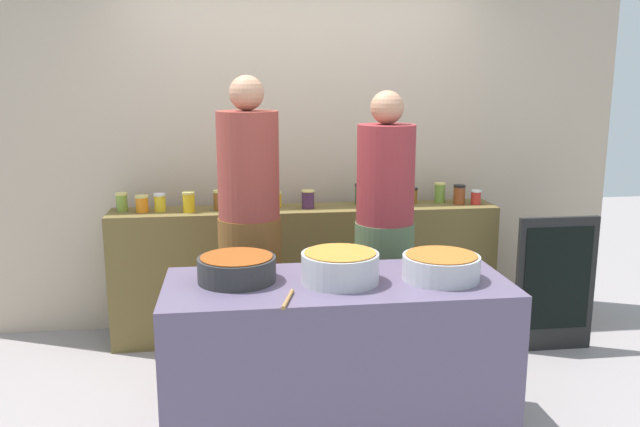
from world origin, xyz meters
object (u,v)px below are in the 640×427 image
object	(u,v)px
preserve_jar_6	(275,199)
preserve_jar_1	(142,204)
preserve_jar_5	(239,200)
wooden_spoon	(288,299)
cooking_pot_left	(237,269)
cooking_pot_right	(441,267)
preserve_jar_3	(189,202)
preserve_jar_9	(379,198)
preserve_jar_8	(361,194)
preserve_jar_13	(476,197)
preserve_jar_4	(219,200)
cooking_pot_center	(340,267)
preserve_jar_10	(412,196)
preserve_jar_12	(459,194)
preserve_jar_0	(122,202)
preserve_jar_2	(160,202)
chalkboard_sign	(555,284)
preserve_jar_7	(308,199)
cook_with_tongs	(250,247)
cook_in_cap	(384,249)
preserve_jar_11	(440,193)

from	to	relation	value
preserve_jar_6	preserve_jar_1	bearing A→B (deg)	-176.14
preserve_jar_1	preserve_jar_5	distance (m)	0.65
preserve_jar_1	wooden_spoon	bearing A→B (deg)	-62.84
cooking_pot_left	cooking_pot_right	world-z (taller)	same
preserve_jar_3	wooden_spoon	bearing A→B (deg)	-71.66
preserve_jar_5	cooking_pot_left	distance (m)	1.32
preserve_jar_9	wooden_spoon	size ratio (longest dim) A/B	0.44
preserve_jar_8	preserve_jar_9	distance (m)	0.13
cooking_pot_right	preserve_jar_13	bearing A→B (deg)	63.13
preserve_jar_4	cooking_pot_center	world-z (taller)	preserve_jar_4
preserve_jar_6	preserve_jar_8	size ratio (longest dim) A/B	0.72
preserve_jar_6	preserve_jar_10	bearing A→B (deg)	0.29
preserve_jar_6	preserve_jar_12	size ratio (longest dim) A/B	0.78
preserve_jar_0	preserve_jar_3	xyz separation A→B (m)	(0.45, -0.10, 0.01)
preserve_jar_8	cooking_pot_right	xyz separation A→B (m)	(0.11, -1.50, -0.11)
preserve_jar_9	wooden_spoon	world-z (taller)	preserve_jar_9
preserve_jar_2	preserve_jar_13	xyz separation A→B (m)	(2.22, -0.05, -0.01)
chalkboard_sign	cooking_pot_center	bearing A→B (deg)	-150.57
preserve_jar_7	chalkboard_sign	bearing A→B (deg)	-16.46
preserve_jar_5	cooking_pot_left	bearing A→B (deg)	-91.23
preserve_jar_9	cooking_pot_right	distance (m)	1.44
chalkboard_sign	preserve_jar_8	bearing A→B (deg)	155.34
preserve_jar_5	cook_with_tongs	bearing A→B (deg)	-85.21
cook_in_cap	preserve_jar_8	bearing A→B (deg)	90.28
preserve_jar_10	wooden_spoon	distance (m)	2.02
preserve_jar_1	preserve_jar_8	distance (m)	1.52
cooking_pot_left	cooking_pot_center	bearing A→B (deg)	-9.23
preserve_jar_2	preserve_jar_8	world-z (taller)	preserve_jar_8
wooden_spoon	preserve_jar_8	bearing A→B (deg)	68.72
preserve_jar_5	preserve_jar_9	xyz separation A→B (m)	(0.98, 0.02, -0.01)
preserve_jar_12	cook_in_cap	size ratio (longest dim) A/B	0.08
preserve_jar_6	preserve_jar_7	distance (m)	0.23
preserve_jar_5	wooden_spoon	size ratio (longest dim) A/B	0.56
preserve_jar_9	preserve_jar_13	size ratio (longest dim) A/B	1.03
preserve_jar_5	preserve_jar_1	bearing A→B (deg)	178.70
cooking_pot_right	preserve_jar_11	bearing A→B (deg)	72.53
preserve_jar_0	preserve_jar_4	bearing A→B (deg)	-3.71
preserve_jar_4	cook_in_cap	xyz separation A→B (m)	(1.01, -0.67, -0.21)
preserve_jar_5	preserve_jar_13	world-z (taller)	preserve_jar_5
preserve_jar_3	preserve_jar_11	size ratio (longest dim) A/B	0.95
preserve_jar_11	cooking_pot_left	bearing A→B (deg)	-136.71
preserve_jar_1	preserve_jar_2	bearing A→B (deg)	7.50
preserve_jar_12	cooking_pot_left	distance (m)	2.08
wooden_spoon	preserve_jar_6	bearing A→B (deg)	88.07
preserve_jar_12	preserve_jar_9	bearing A→B (deg)	178.66
preserve_jar_8	cooking_pot_left	bearing A→B (deg)	-122.68
preserve_jar_9	chalkboard_sign	world-z (taller)	preserve_jar_9
preserve_jar_1	preserve_jar_13	bearing A→B (deg)	-0.76
cooking_pot_left	cooking_pot_center	distance (m)	0.51
preserve_jar_8	preserve_jar_12	distance (m)	0.71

